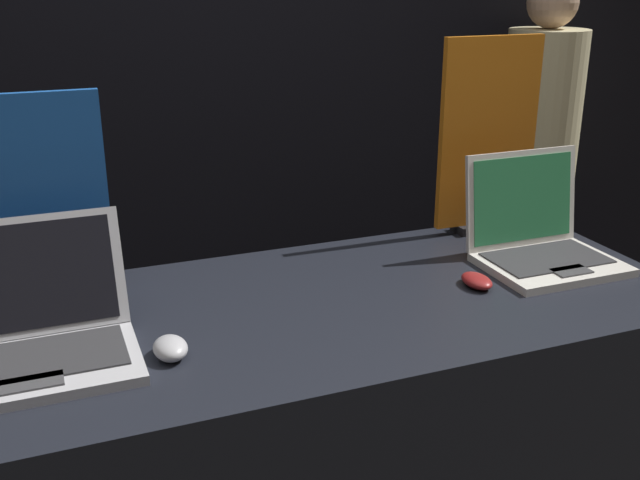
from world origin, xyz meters
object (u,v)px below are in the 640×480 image
at_px(laptop_back, 539,238).
at_px(person_bystander, 535,177).
at_px(mouse_back, 477,281).
at_px(promo_stand_back, 488,141).
at_px(promo_stand_front, 13,210).
at_px(laptop_front, 26,332).
at_px(mouse_front, 170,348).

xyz_separation_m(laptop_back, person_bystander, (0.74, 0.98, -0.16)).
height_order(mouse_back, promo_stand_back, promo_stand_back).
bearing_deg(promo_stand_back, mouse_back, -124.34).
bearing_deg(person_bystander, laptop_back, -126.83).
bearing_deg(mouse_back, person_bystander, 47.72).
bearing_deg(promo_stand_front, promo_stand_back, 3.64).
height_order(laptop_back, promo_stand_back, promo_stand_back).
xyz_separation_m(promo_stand_back, person_bystander, (0.74, 0.73, -0.36)).
distance_m(laptop_front, promo_stand_front, 0.30).
distance_m(laptop_front, mouse_back, 0.99).
bearing_deg(laptop_front, person_bystander, 28.37).
relative_size(promo_stand_front, laptop_back, 1.43).
height_order(mouse_front, promo_stand_back, promo_stand_back).
distance_m(promo_stand_front, laptop_back, 1.24).
relative_size(laptop_front, promo_stand_front, 0.85).
xyz_separation_m(laptop_front, promo_stand_front, (0.00, 0.25, 0.17)).
height_order(laptop_front, person_bystander, person_bystander).
bearing_deg(laptop_back, person_bystander, 53.17).
height_order(promo_stand_front, person_bystander, person_bystander).
relative_size(laptop_back, promo_stand_back, 0.61).
bearing_deg(promo_stand_back, promo_stand_front, -176.36).
xyz_separation_m(promo_stand_front, promo_stand_back, (1.22, 0.08, 0.04)).
bearing_deg(mouse_back, mouse_front, -173.93).
height_order(mouse_front, mouse_back, mouse_front).
distance_m(laptop_front, mouse_front, 0.27).
bearing_deg(promo_stand_back, laptop_front, -164.84).
distance_m(promo_stand_back, person_bystander, 1.10).
height_order(laptop_front, mouse_back, laptop_front).
distance_m(laptop_back, person_bystander, 1.24).
distance_m(mouse_front, promo_stand_back, 1.08).
relative_size(promo_stand_front, mouse_back, 4.93).
relative_size(mouse_front, person_bystander, 0.06).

